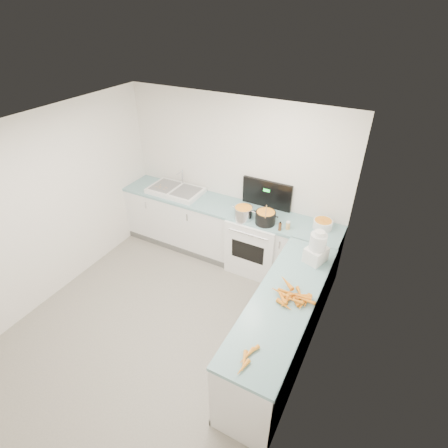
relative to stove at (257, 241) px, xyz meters
The scene contains 19 objects.
floor 1.84m from the stove, 108.07° to the right, with size 3.50×4.00×0.00m, color gray, non-canonical shape.
ceiling 2.69m from the stove, 108.07° to the right, with size 3.50×4.00×0.00m, color white, non-canonical shape.
wall_back 1.00m from the stove, 150.23° to the left, with size 3.50×2.50×0.00m, color white, non-canonical shape.
wall_left 2.96m from the stove, 143.77° to the right, with size 4.00×2.50×0.00m, color white, non-canonical shape.
wall_right 2.21m from the stove, 54.55° to the right, with size 4.00×2.50×0.00m, color white, non-canonical shape.
counter_back 0.55m from the stove, behind, with size 3.50×0.62×0.94m.
counter_right 1.65m from the stove, 56.99° to the right, with size 0.62×2.20×0.94m.
stove is the anchor object (origin of this frame).
sink 1.54m from the stove, behind, with size 0.86×0.52×0.31m.
steel_pot 0.59m from the stove, 131.79° to the right, with size 0.27×0.27×0.20m, color silver.
black_pot 0.59m from the stove, 41.73° to the right, with size 0.28×0.28×0.20m, color black.
wooden_spoon 0.69m from the stove, 41.73° to the right, with size 0.01×0.01×0.34m, color #AD7A47.
mixing_bowl 1.05m from the stove, ahead, with size 0.26×0.26×0.12m, color white.
extract_bottle 0.70m from the stove, 28.28° to the right, with size 0.04×0.04×0.11m, color #593319.
spice_jar 0.73m from the stove, 15.63° to the right, with size 0.06×0.06×0.10m, color #E5B266.
food_processor 1.35m from the stove, 32.19° to the right, with size 0.28×0.31×0.43m.
carrot_pile 1.75m from the stove, 54.52° to the right, with size 0.48×0.43×0.09m.
peeled_carrots 2.46m from the stove, 69.13° to the right, with size 0.12×0.35×0.04m.
peelings 1.74m from the stove, behind, with size 0.22×0.26×0.01m.
Camera 1 is at (2.12, -2.33, 3.60)m, focal length 28.00 mm.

